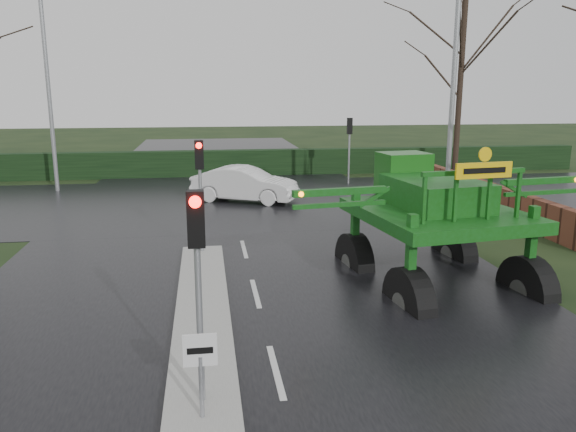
{
  "coord_description": "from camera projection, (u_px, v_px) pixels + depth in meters",
  "views": [
    {
      "loc": [
        -1.14,
        -9.15,
        4.95
      ],
      "look_at": [
        0.79,
        3.84,
        2.0
      ],
      "focal_mm": 35.0,
      "sensor_mm": 36.0,
      "label": 1
    }
  ],
  "objects": [
    {
      "name": "ground",
      "position": [
        276.0,
        372.0,
        10.08
      ],
      "size": [
        140.0,
        140.0,
        0.0
      ],
      "primitive_type": "plane",
      "color": "black",
      "rests_on": "ground"
    },
    {
      "name": "road_main",
      "position": [
        240.0,
        234.0,
        19.73
      ],
      "size": [
        14.0,
        80.0,
        0.02
      ],
      "primitive_type": "cube",
      "color": "black",
      "rests_on": "ground"
    },
    {
      "name": "road_cross",
      "position": [
        231.0,
        201.0,
        25.52
      ],
      "size": [
        80.0,
        12.0,
        0.02
      ],
      "primitive_type": "cube",
      "color": "black",
      "rests_on": "ground"
    },
    {
      "name": "median_island",
      "position": [
        203.0,
        309.0,
        12.77
      ],
      "size": [
        1.2,
        10.0,
        0.16
      ],
      "primitive_type": "cube",
      "color": "gray",
      "rests_on": "ground"
    },
    {
      "name": "hedge_row",
      "position": [
        224.0,
        163.0,
        33.07
      ],
      "size": [
        44.0,
        0.9,
        1.5
      ],
      "primitive_type": "cube",
      "color": "black",
      "rests_on": "ground"
    },
    {
      "name": "brick_wall",
      "position": [
        451.0,
        183.0,
        26.89
      ],
      "size": [
        0.4,
        20.0,
        1.2
      ],
      "primitive_type": "cube",
      "color": "#592D1E",
      "rests_on": "ground"
    },
    {
      "name": "keep_left_sign",
      "position": [
        200.0,
        362.0,
        8.21
      ],
      "size": [
        0.5,
        0.07,
        1.35
      ],
      "color": "gray",
      "rests_on": "ground"
    },
    {
      "name": "traffic_signal_near",
      "position": [
        197.0,
        252.0,
        8.35
      ],
      "size": [
        0.26,
        0.33,
        3.52
      ],
      "color": "gray",
      "rests_on": "ground"
    },
    {
      "name": "traffic_signal_mid",
      "position": [
        200.0,
        172.0,
        16.55
      ],
      "size": [
        0.26,
        0.33,
        3.52
      ],
      "color": "gray",
      "rests_on": "ground"
    },
    {
      "name": "traffic_signal_far",
      "position": [
        349.0,
        136.0,
        29.75
      ],
      "size": [
        0.26,
        0.33,
        3.52
      ],
      "rotation": [
        0.0,
        0.0,
        3.14
      ],
      "color": "gray",
      "rests_on": "ground"
    },
    {
      "name": "street_light_right",
      "position": [
        447.0,
        62.0,
        21.52
      ],
      "size": [
        3.85,
        0.3,
        10.0
      ],
      "color": "gray",
      "rests_on": "ground"
    },
    {
      "name": "street_light_left_far",
      "position": [
        53.0,
        68.0,
        26.89
      ],
      "size": [
        3.85,
        0.3,
        10.0
      ],
      "color": "gray",
      "rests_on": "ground"
    },
    {
      "name": "tree_right_far",
      "position": [
        462.0,
        61.0,
        30.79
      ],
      "size": [
        7.0,
        7.0,
        12.05
      ],
      "color": "black",
      "rests_on": "ground"
    },
    {
      "name": "crop_sprayer",
      "position": [
        408.0,
        213.0,
        12.94
      ],
      "size": [
        8.2,
        5.6,
        4.61
      ],
      "rotation": [
        0.0,
        0.0,
        0.13
      ],
      "color": "black",
      "rests_on": "ground"
    },
    {
      "name": "white_sedan",
      "position": [
        245.0,
        202.0,
        25.51
      ],
      "size": [
        5.01,
        3.5,
        1.57
      ],
      "primitive_type": "imported",
      "rotation": [
        0.0,
        0.0,
        1.14
      ],
      "color": "white",
      "rests_on": "ground"
    }
  ]
}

